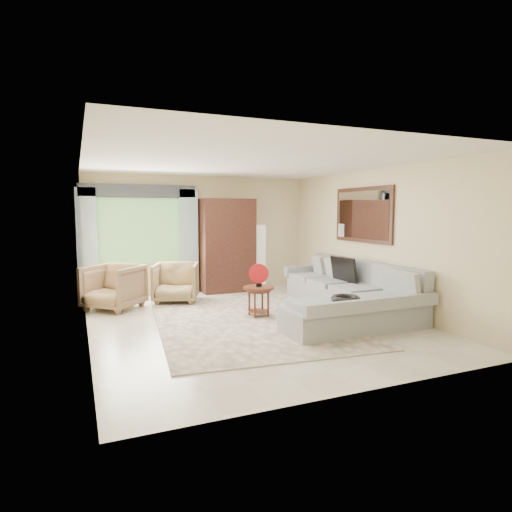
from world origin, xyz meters
name	(u,v)px	position (x,y,z in m)	size (l,w,h in m)	color
ground	(250,322)	(0.00, 0.00, 0.00)	(6.00, 6.00, 0.00)	silver
area_rug	(251,322)	(0.01, -0.04, 0.01)	(3.00, 4.00, 0.02)	beige
sectional_sofa	(347,298)	(1.78, -0.18, 0.28)	(2.30, 3.46, 0.90)	#979B9F
tv_screen	(344,270)	(2.05, 0.34, 0.72)	(0.06, 0.74, 0.48)	black
garden_hose	(346,299)	(1.00, -1.25, 0.55)	(0.43, 0.43, 0.09)	black
coffee_table	(259,301)	(0.25, 0.24, 0.28)	(0.53, 0.53, 0.53)	#4B2214
red_disc	(259,273)	(0.25, 0.24, 0.76)	(0.34, 0.34, 0.03)	red
armchair_left	(114,287)	(-2.00, 1.82, 0.42)	(0.89, 0.92, 0.84)	#997853
armchair_right	(176,283)	(-0.80, 2.01, 0.40)	(0.85, 0.87, 0.79)	#9D8556
potted_plant	(103,289)	(-2.15, 2.50, 0.28)	(0.50, 0.43, 0.55)	#999999
armoire	(227,245)	(0.55, 2.72, 1.05)	(1.20, 0.55, 2.10)	black
floor_lamp	(259,257)	(1.35, 2.78, 0.75)	(0.24, 0.24, 1.50)	silver
window	(139,231)	(-1.35, 2.97, 1.40)	(1.80, 0.04, 1.40)	#669E59
curtain_left	(87,244)	(-2.40, 2.88, 1.15)	(0.40, 0.08, 2.30)	#9EB7CC
curtain_right	(189,242)	(-0.30, 2.88, 1.15)	(0.40, 0.08, 2.30)	#9EB7CC
valance	(139,191)	(-1.35, 2.90, 2.25)	(2.40, 0.12, 0.26)	#1E232D
wall_mirror	(363,215)	(2.46, 0.35, 1.75)	(0.05, 1.70, 1.05)	black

